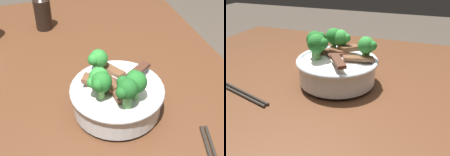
% 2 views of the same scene
% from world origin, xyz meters
% --- Properties ---
extents(dining_table, '(1.21, 0.78, 0.79)m').
position_xyz_m(dining_table, '(0.00, 0.00, 0.66)').
color(dining_table, '#56331E').
rests_on(dining_table, ground).
extents(rice_bowl, '(0.21, 0.21, 0.13)m').
position_xyz_m(rice_bowl, '(-0.03, -0.04, 0.84)').
color(rice_bowl, silver).
rests_on(rice_bowl, dining_table).
extents(chopsticks_pair, '(0.22, 0.08, 0.01)m').
position_xyz_m(chopsticks_pair, '(-0.24, -0.17, 0.79)').
color(chopsticks_pair, '#28231E').
rests_on(chopsticks_pair, dining_table).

